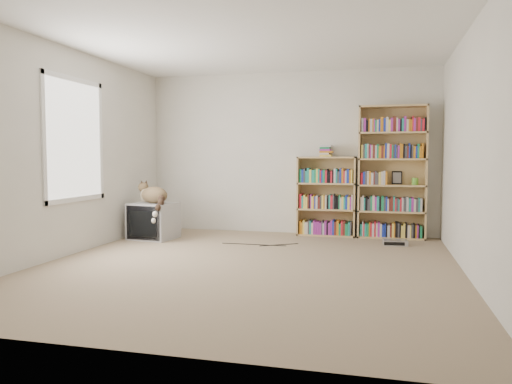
% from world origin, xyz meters
% --- Properties ---
extents(floor, '(4.50, 5.00, 0.01)m').
position_xyz_m(floor, '(0.00, 0.00, 0.00)').
color(floor, '#9C8569').
rests_on(floor, ground).
extents(wall_back, '(4.50, 0.02, 2.50)m').
position_xyz_m(wall_back, '(0.00, 2.50, 1.25)').
color(wall_back, beige).
rests_on(wall_back, floor).
extents(wall_front, '(4.50, 0.02, 2.50)m').
position_xyz_m(wall_front, '(0.00, -2.50, 1.25)').
color(wall_front, beige).
rests_on(wall_front, floor).
extents(wall_left, '(0.02, 5.00, 2.50)m').
position_xyz_m(wall_left, '(-2.25, 0.00, 1.25)').
color(wall_left, beige).
rests_on(wall_left, floor).
extents(wall_right, '(0.02, 5.00, 2.50)m').
position_xyz_m(wall_right, '(2.25, 0.00, 1.25)').
color(wall_right, beige).
rests_on(wall_right, floor).
extents(ceiling, '(4.50, 5.00, 0.02)m').
position_xyz_m(ceiling, '(0.00, 0.00, 2.50)').
color(ceiling, white).
rests_on(ceiling, wall_back).
extents(window, '(0.02, 1.22, 1.52)m').
position_xyz_m(window, '(-2.24, 0.20, 1.40)').
color(window, white).
rests_on(window, wall_left).
extents(crt_tv, '(0.67, 0.62, 0.52)m').
position_xyz_m(crt_tv, '(-1.80, 1.43, 0.26)').
color(crt_tv, '#A2A2A4').
rests_on(crt_tv, floor).
extents(cat, '(0.61, 0.64, 0.53)m').
position_xyz_m(cat, '(-1.75, 1.35, 0.61)').
color(cat, '#342315').
rests_on(cat, crt_tv).
extents(bookcase_tall, '(0.97, 0.30, 1.93)m').
position_xyz_m(bookcase_tall, '(1.55, 2.36, 0.91)').
color(bookcase_tall, tan).
rests_on(bookcase_tall, floor).
extents(bookcase_short, '(0.87, 0.30, 1.19)m').
position_xyz_m(bookcase_short, '(0.60, 2.36, 0.54)').
color(bookcase_short, tan).
rests_on(bookcase_short, floor).
extents(book_stack, '(0.20, 0.26, 0.17)m').
position_xyz_m(book_stack, '(0.58, 2.35, 1.28)').
color(book_stack, red).
rests_on(book_stack, bookcase_short).
extents(green_mug, '(0.09, 0.09, 0.10)m').
position_xyz_m(green_mug, '(1.87, 2.34, 0.84)').
color(green_mug, '#61AB31').
rests_on(green_mug, bookcase_tall).
extents(framed_print, '(0.15, 0.05, 0.19)m').
position_xyz_m(framed_print, '(1.63, 2.44, 0.88)').
color(framed_print, black).
rests_on(framed_print, bookcase_tall).
extents(dvd_player, '(0.34, 0.26, 0.07)m').
position_xyz_m(dvd_player, '(1.60, 1.74, 0.04)').
color(dvd_player, '#A3A3A8').
rests_on(dvd_player, floor).
extents(wall_outlet, '(0.01, 0.08, 0.13)m').
position_xyz_m(wall_outlet, '(-2.24, 1.78, 0.32)').
color(wall_outlet, silver).
rests_on(wall_outlet, wall_left).
extents(floor_cables, '(1.20, 0.70, 0.01)m').
position_xyz_m(floor_cables, '(-0.19, 1.37, 0.00)').
color(floor_cables, black).
rests_on(floor_cables, floor).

